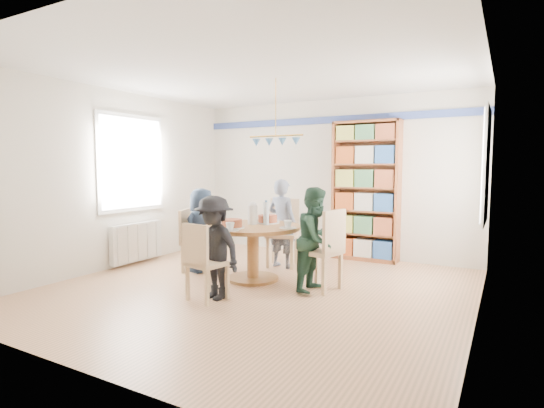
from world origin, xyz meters
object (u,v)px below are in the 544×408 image
Objects in this scene: person_right at (316,239)px; person_far at (282,223)px; chair_left at (192,237)px; person_near at (214,248)px; chair_far at (283,229)px; bookshelf at (366,192)px; chair_right at (326,246)px; chair_near at (202,259)px; dining_table at (253,240)px; person_left at (202,230)px; radiator at (137,242)px.

person_right is 1.30m from person_far.
person_near is (1.11, -0.93, 0.10)m from chair_left.
bookshelf is (1.01, 0.99, 0.55)m from chair_far.
chair_near is at bearing -134.67° from chair_right.
chair_right is at bearing 149.77° from person_far.
dining_table is 1.42× the size of chair_left.
person_near is at bearing -137.23° from chair_right.
chair_near is 1.94m from person_far.
dining_table is 1.44× the size of chair_near.
chair_right is 1.53m from chair_near.
chair_right is at bearing -87.06° from bookshelf.
bookshelf is at bearing 44.57° from chair_far.
chair_left is at bearing -135.67° from chair_far.
person_right is 2.07m from bookshelf.
bookshelf is at bearing 64.15° from dining_table.
person_right is at bearing -2.28° from dining_table.
person_right is (-0.11, -0.05, 0.09)m from chair_right.
person_left is at bearing -132.64° from chair_far.
chair_left is at bearing 152.93° from person_near.
person_near reaches higher than chair_far.
bookshelf reaches higher than chair_near.
chair_near is at bearing 49.01° from person_left.
person_far reaches higher than chair_left.
radiator is 2.15m from dining_table.
chair_left is 0.74× the size of person_left.
bookshelf is at bearing 44.45° from chair_left.
chair_left is 1.37m from person_far.
chair_right is (2.12, 0.01, 0.06)m from chair_left.
bookshelf is at bearing 92.94° from chair_right.
person_far is at bearing -130.57° from bookshelf.
chair_right reaches higher than chair_near.
person_far reaches higher than radiator.
dining_table is at bearing 89.38° from chair_near.
chair_right is 0.15m from person_right.
person_left is 0.54× the size of bookshelf.
person_right is at bearing 145.07° from person_far.
chair_far is 0.45× the size of bookshelf.
chair_near is 1.45m from person_left.
radiator is at bearing 171.23° from person_near.
chair_near is at bearing -98.84° from person_near.
radiator is 0.83× the size of person_near.
bookshelf reaches higher than person_near.
chair_left reaches higher than radiator.
person_right is at bearing -45.82° from chair_far.
bookshelf reaches higher than person_right.
chair_right is 1.38m from person_near.
person_near is (-0.90, -0.89, -0.04)m from person_right.
chair_left is 2.90m from bookshelf.
chair_far is at bearing 26.60° from radiator.
chair_far is at bearing -62.48° from person_far.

